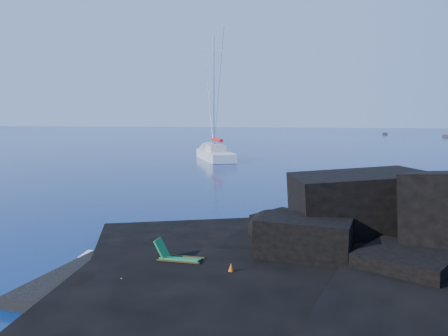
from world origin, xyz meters
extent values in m
plane|color=#030E35|center=(0.00, 0.00, 0.00)|extent=(400.00, 400.00, 0.00)
cube|color=black|center=(4.50, 0.50, 0.00)|extent=(9.08, 6.86, 0.70)
cube|color=beige|center=(2.51, -0.68, 0.38)|extent=(2.25, 1.39, 0.05)
cone|color=#DB530B|center=(5.88, 0.44, 0.61)|extent=(0.36, 0.36, 0.53)
cube|color=#26262B|center=(28.03, 123.19, 0.00)|extent=(1.64, 4.11, 0.53)
cube|color=#27262B|center=(41.09, 109.77, 0.00)|extent=(2.96, 4.47, 0.57)
camera|label=1|loc=(8.26, -11.83, 5.19)|focal=35.00mm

